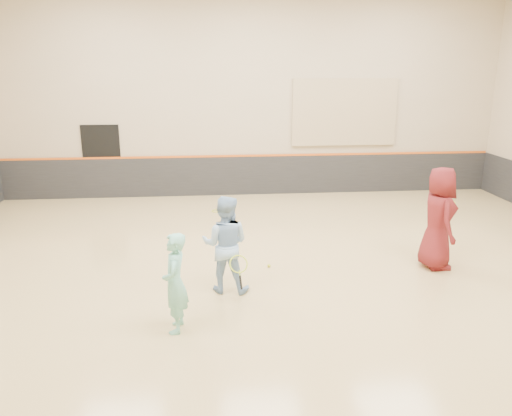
{
  "coord_description": "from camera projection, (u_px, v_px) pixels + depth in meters",
  "views": [
    {
      "loc": [
        -1.3,
        -9.04,
        3.86
      ],
      "look_at": [
        -0.42,
        0.4,
        1.15
      ],
      "focal_mm": 35.0,
      "sensor_mm": 36.0,
      "label": 1
    }
  ],
  "objects": [
    {
      "name": "room",
      "position": [
        279.0,
        230.0,
        9.61
      ],
      "size": [
        15.04,
        12.04,
        6.22
      ],
      "color": "tan",
      "rests_on": "ground"
    },
    {
      "name": "wainscot_back",
      "position": [
        253.0,
        175.0,
        15.38
      ],
      "size": [
        14.9,
        0.04,
        1.2
      ],
      "primitive_type": "cube",
      "color": "#232326",
      "rests_on": "floor"
    },
    {
      "name": "accent_stripe",
      "position": [
        253.0,
        156.0,
        15.2
      ],
      "size": [
        14.9,
        0.03,
        0.06
      ],
      "primitive_type": "cube",
      "color": "#D85914",
      "rests_on": "wall_back"
    },
    {
      "name": "acoustic_panel",
      "position": [
        345.0,
        112.0,
        15.09
      ],
      "size": [
        3.2,
        0.08,
        2.0
      ],
      "primitive_type": "cube",
      "color": "tan",
      "rests_on": "wall_back"
    },
    {
      "name": "doorway",
      "position": [
        102.0,
        162.0,
        14.85
      ],
      "size": [
        1.1,
        0.05,
        2.2
      ],
      "primitive_type": "cube",
      "color": "black",
      "rests_on": "floor"
    },
    {
      "name": "girl",
      "position": [
        175.0,
        283.0,
        7.37
      ],
      "size": [
        0.4,
        0.58,
        1.54
      ],
      "primitive_type": "imported",
      "rotation": [
        0.0,
        0.0,
        -1.63
      ],
      "color": "#76CDBC",
      "rests_on": "floor"
    },
    {
      "name": "instructor",
      "position": [
        225.0,
        244.0,
        8.68
      ],
      "size": [
        0.96,
        0.82,
        1.73
      ],
      "primitive_type": "imported",
      "rotation": [
        0.0,
        0.0,
        2.93
      ],
      "color": "#94BCE6",
      "rests_on": "floor"
    },
    {
      "name": "young_man",
      "position": [
        438.0,
        218.0,
        9.69
      ],
      "size": [
        0.68,
        1.01,
        2.02
      ],
      "primitive_type": "imported",
      "rotation": [
        0.0,
        0.0,
        1.54
      ],
      "color": "maroon",
      "rests_on": "floor"
    },
    {
      "name": "held_racket",
      "position": [
        239.0,
        264.0,
        8.42
      ],
      "size": [
        0.42,
        0.42,
        0.62
      ],
      "primitive_type": null,
      "color": "#C0DB30",
      "rests_on": "instructor"
    },
    {
      "name": "spare_racket",
      "position": [
        216.0,
        211.0,
        13.71
      ],
      "size": [
        0.61,
        0.61,
        0.04
      ],
      "primitive_type": null,
      "color": "#B0C62B",
      "rests_on": "floor"
    },
    {
      "name": "ball_under_racket",
      "position": [
        269.0,
        266.0,
        9.91
      ],
      "size": [
        0.07,
        0.07,
        0.07
      ],
      "primitive_type": "sphere",
      "color": "yellow",
      "rests_on": "floor"
    },
    {
      "name": "ball_in_hand",
      "position": [
        454.0,
        203.0,
        9.57
      ],
      "size": [
        0.07,
        0.07,
        0.07
      ],
      "primitive_type": "sphere",
      "color": "#D3E535",
      "rests_on": "young_man"
    },
    {
      "name": "ball_beside_spare",
      "position": [
        222.0,
        227.0,
        12.31
      ],
      "size": [
        0.07,
        0.07,
        0.07
      ],
      "primitive_type": "sphere",
      "color": "#C1DE33",
      "rests_on": "floor"
    }
  ]
}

